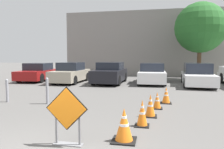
% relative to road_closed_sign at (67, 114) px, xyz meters
% --- Properties ---
extents(ground_plane, '(96.00, 96.00, 0.00)m').
position_rel_road_closed_sign_xyz_m(ground_plane, '(-0.40, 8.69, -0.68)').
color(ground_plane, '#565451').
extents(road_closed_sign, '(0.93, 0.20, 1.27)m').
position_rel_road_closed_sign_xyz_m(road_closed_sign, '(0.00, 0.00, 0.00)').
color(road_closed_sign, black).
rests_on(road_closed_sign, ground_plane).
extents(traffic_cone_nearest, '(0.54, 0.54, 0.75)m').
position_rel_road_closed_sign_xyz_m(traffic_cone_nearest, '(1.15, 0.48, -0.31)').
color(traffic_cone_nearest, black).
rests_on(traffic_cone_nearest, ground_plane).
extents(traffic_cone_second, '(0.39, 0.39, 0.73)m').
position_rel_road_closed_sign_xyz_m(traffic_cone_second, '(1.49, 1.64, -0.32)').
color(traffic_cone_second, black).
rests_on(traffic_cone_second, ground_plane).
extents(traffic_cone_third, '(0.42, 0.42, 0.71)m').
position_rel_road_closed_sign_xyz_m(traffic_cone_third, '(1.68, 2.64, -0.33)').
color(traffic_cone_third, black).
rests_on(traffic_cone_third, ground_plane).
extents(traffic_cone_fourth, '(0.38, 0.38, 0.60)m').
position_rel_road_closed_sign_xyz_m(traffic_cone_fourth, '(1.90, 3.77, -0.39)').
color(traffic_cone_fourth, black).
rests_on(traffic_cone_fourth, ground_plane).
extents(traffic_cone_fifth, '(0.43, 0.43, 0.67)m').
position_rel_road_closed_sign_xyz_m(traffic_cone_fifth, '(2.26, 4.77, -0.35)').
color(traffic_cone_fifth, black).
rests_on(traffic_cone_fifth, ground_plane).
extents(parked_car_nearest, '(2.16, 4.24, 1.40)m').
position_rel_road_closed_sign_xyz_m(parked_car_nearest, '(-7.24, 11.33, -0.03)').
color(parked_car_nearest, maroon).
rests_on(parked_car_nearest, ground_plane).
extents(parked_car_second, '(1.82, 4.12, 1.48)m').
position_rel_road_closed_sign_xyz_m(parked_car_second, '(-4.30, 10.79, 0.00)').
color(parked_car_second, '#A39984').
rests_on(parked_car_second, ground_plane).
extents(parked_car_third, '(1.97, 4.22, 1.50)m').
position_rel_road_closed_sign_xyz_m(parked_car_third, '(-1.36, 10.93, 0.03)').
color(parked_car_third, black).
rests_on(parked_car_third, ground_plane).
extents(parked_car_fourth, '(1.88, 4.16, 1.44)m').
position_rel_road_closed_sign_xyz_m(parked_car_fourth, '(1.58, 11.40, -0.02)').
color(parked_car_fourth, white).
rests_on(parked_car_fourth, ground_plane).
extents(parked_car_fifth, '(2.08, 4.68, 1.47)m').
position_rel_road_closed_sign_xyz_m(parked_car_fifth, '(4.52, 10.82, -0.01)').
color(parked_car_fifth, white).
rests_on(parked_car_fifth, ground_plane).
extents(bollard_nearest, '(0.12, 0.12, 1.07)m').
position_rel_road_closed_sign_xyz_m(bollard_nearest, '(-2.43, 3.73, -0.12)').
color(bollard_nearest, gray).
rests_on(bollard_nearest, ground_plane).
extents(bollard_second, '(0.12, 0.12, 0.96)m').
position_rel_road_closed_sign_xyz_m(bollard_second, '(-4.25, 3.73, -0.17)').
color(bollard_second, gray).
rests_on(bollard_second, ground_plane).
extents(building_facade_backdrop, '(15.48, 5.00, 6.34)m').
position_rel_road_closed_sign_xyz_m(building_facade_backdrop, '(0.52, 19.59, 2.49)').
color(building_facade_backdrop, gray).
rests_on(building_facade_backdrop, ground_plane).
extents(street_tree_behind_lot, '(3.99, 3.99, 6.18)m').
position_rel_road_closed_sign_xyz_m(street_tree_behind_lot, '(5.23, 14.29, 3.49)').
color(street_tree_behind_lot, '#513823').
rests_on(street_tree_behind_lot, ground_plane).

